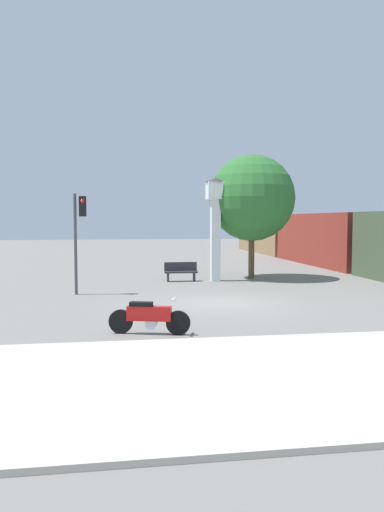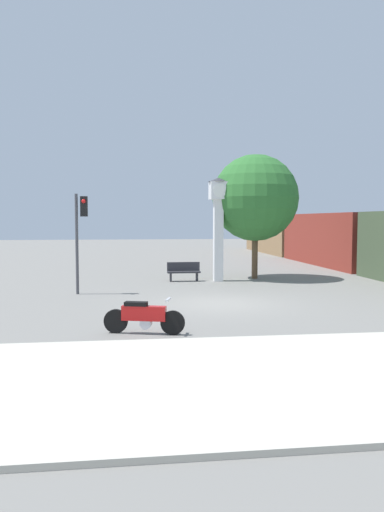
% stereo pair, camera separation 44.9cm
% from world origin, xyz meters
% --- Properties ---
extents(ground_plane, '(120.00, 120.00, 0.00)m').
position_xyz_m(ground_plane, '(0.00, 0.00, 0.00)').
color(ground_plane, slate).
extents(sidewalk_strip, '(36.00, 6.00, 0.10)m').
position_xyz_m(sidewalk_strip, '(0.00, -8.42, 0.05)').
color(sidewalk_strip, '#BCB7A8').
rests_on(sidewalk_strip, ground_plane).
extents(motorcycle, '(2.10, 0.73, 0.95)m').
position_xyz_m(motorcycle, '(-2.84, -4.42, 0.46)').
color(motorcycle, black).
rests_on(motorcycle, ground_plane).
extents(clock_tower, '(1.00, 1.00, 5.00)m').
position_xyz_m(clock_tower, '(1.11, 6.53, 3.27)').
color(clock_tower, white).
rests_on(clock_tower, ground_plane).
extents(freight_train, '(2.80, 36.86, 3.40)m').
position_xyz_m(freight_train, '(10.31, 14.50, 1.70)').
color(freight_train, '#425138').
rests_on(freight_train, ground_plane).
extents(traffic_light, '(0.50, 0.35, 4.01)m').
position_xyz_m(traffic_light, '(-5.10, 2.98, 2.76)').
color(traffic_light, '#47474C').
rests_on(traffic_light, ground_plane).
extents(street_tree, '(4.34, 4.34, 6.25)m').
position_xyz_m(street_tree, '(3.14, 7.29, 4.07)').
color(street_tree, brown).
rests_on(street_tree, ground_plane).
extents(bench, '(1.60, 0.44, 0.92)m').
position_xyz_m(bench, '(-0.56, 6.67, 0.49)').
color(bench, '#2D2D33').
rests_on(bench, ground_plane).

